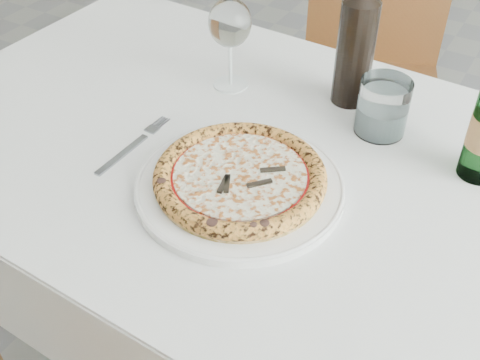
% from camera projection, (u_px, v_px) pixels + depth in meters
% --- Properties ---
extents(dining_table, '(1.39, 0.86, 0.76)m').
position_uv_depth(dining_table, '(268.00, 197.00, 1.08)').
color(dining_table, brown).
rests_on(dining_table, floor).
extents(chair_far, '(0.51, 0.51, 0.93)m').
position_uv_depth(chair_far, '(372.00, 54.00, 1.75)').
color(chair_far, brown).
rests_on(chair_far, floor).
extents(plate, '(0.33, 0.33, 0.02)m').
position_uv_depth(plate, '(240.00, 185.00, 0.95)').
color(plate, white).
rests_on(plate, dining_table).
extents(pizza, '(0.27, 0.27, 0.03)m').
position_uv_depth(pizza, '(240.00, 177.00, 0.94)').
color(pizza, tan).
rests_on(pizza, plate).
extents(fork, '(0.02, 0.18, 0.00)m').
position_uv_depth(fork, '(132.00, 146.00, 1.04)').
color(fork, gray).
rests_on(fork, dining_table).
extents(wine_glass, '(0.08, 0.08, 0.18)m').
position_uv_depth(wine_glass, '(230.00, 25.00, 1.11)').
color(wine_glass, white).
rests_on(wine_glass, dining_table).
extents(tumbler, '(0.09, 0.09, 0.10)m').
position_uv_depth(tumbler, '(382.00, 110.00, 1.05)').
color(tumbler, silver).
rests_on(tumbler, dining_table).
extents(wine_bottle, '(0.07, 0.07, 0.28)m').
position_uv_depth(wine_bottle, '(356.00, 42.00, 1.07)').
color(wine_bottle, black).
rests_on(wine_bottle, dining_table).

